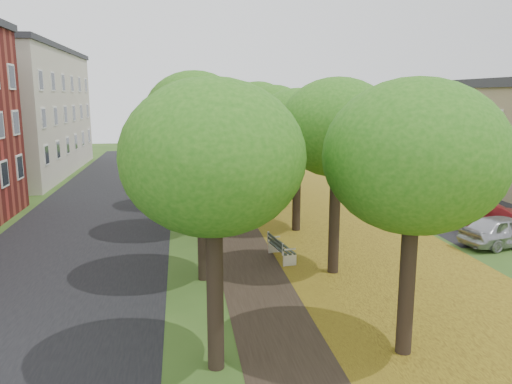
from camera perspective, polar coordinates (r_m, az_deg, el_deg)
name	(u,v)px	position (r m, az deg, el deg)	size (l,w,h in m)	color
ground	(304,360)	(13.17, 5.56, -18.57)	(120.00, 120.00, 0.00)	#2D4C19
street_asphalt	(93,223)	(27.27, -18.13, -3.34)	(8.00, 70.00, 0.01)	black
footpath	(236,217)	(27.04, -2.25, -2.91)	(3.20, 70.00, 0.01)	black
leaf_verge	(326,214)	(28.03, 7.97, -2.52)	(7.50, 70.00, 0.01)	olive
parking_lot	(458,205)	(32.33, 22.05, -1.42)	(9.00, 16.00, 0.01)	black
tree_row_west	(193,120)	(26.13, -7.18, 8.15)	(4.34, 34.34, 7.11)	black
tree_row_east	(285,120)	(26.70, 3.28, 8.27)	(4.34, 34.34, 7.11)	black
building_cream	(6,111)	(46.30, -26.69, 8.23)	(10.30, 20.30, 10.40)	beige
bench	(280,248)	(20.16, 2.80, -6.40)	(0.84, 1.98, 0.91)	#283229
car_silver	(504,230)	(24.39, 26.51, -3.95)	(1.64, 4.08, 1.39)	#B4B4B9
car_red	(489,215)	(27.11, 25.08, -2.44)	(1.45, 4.17, 1.37)	maroon
car_grey	(428,197)	(30.36, 19.02, -0.55)	(2.07, 5.10, 1.48)	#323237
car_white	(398,187)	(33.56, 15.96, 0.53)	(2.16, 4.69, 1.30)	silver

